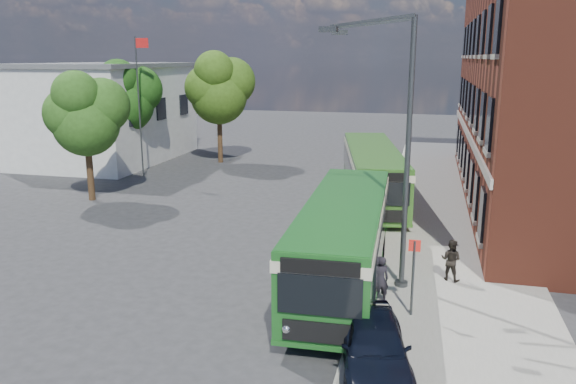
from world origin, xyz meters
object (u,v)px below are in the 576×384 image
(street_lamp, at_px, (396,151))
(bus_front, at_px, (344,234))
(bus_rear, at_px, (372,169))
(parked_car, at_px, (374,345))

(street_lamp, bearing_deg, bus_front, -179.31)
(street_lamp, distance_m, bus_rear, 12.21)
(street_lamp, xyz_separation_m, parked_car, (-0.04, -5.58, -3.94))
(street_lamp, xyz_separation_m, bus_rear, (-1.84, 11.71, -2.96))
(bus_rear, relative_size, parked_car, 3.06)
(street_lamp, distance_m, parked_car, 6.84)
(parked_car, bearing_deg, bus_rear, 84.79)
(bus_front, xyz_separation_m, bus_rear, (-0.20, 11.72, 0.00))
(bus_rear, bearing_deg, bus_front, -89.03)
(bus_front, relative_size, parked_car, 2.72)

